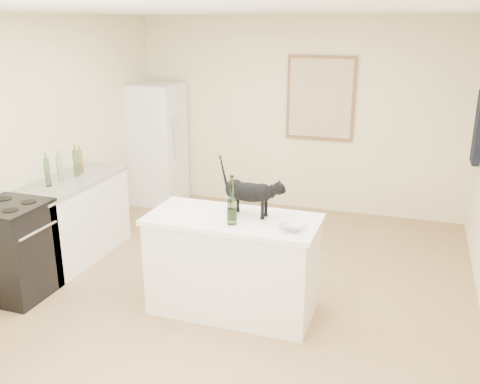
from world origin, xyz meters
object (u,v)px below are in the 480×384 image
black_cat (249,195)px  glass_bowl (293,228)px  stove (14,251)px  wine_bottle (232,203)px  fridge (157,144)px

black_cat → glass_bowl: size_ratio=2.58×
stove → glass_bowl: bearing=5.6°
wine_bottle → stove: bearing=-173.3°
black_cat → wine_bottle: (-0.07, -0.25, -0.00)m
fridge → wine_bottle: bearing=-52.2°
wine_bottle → glass_bowl: (0.52, 0.01, -0.16)m
stove → wine_bottle: bearing=6.7°
fridge → black_cat: bearing=-48.6°
stove → black_cat: (2.17, 0.50, 0.64)m
stove → glass_bowl: size_ratio=4.30×
black_cat → stove: bearing=-161.0°
stove → fridge: fridge is taller
stove → black_cat: bearing=12.9°
fridge → stove: bearing=-90.0°
stove → black_cat: black_cat is taller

